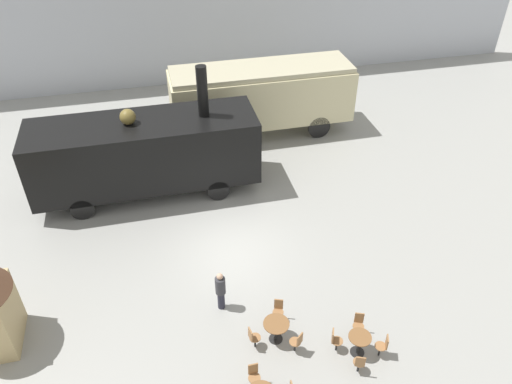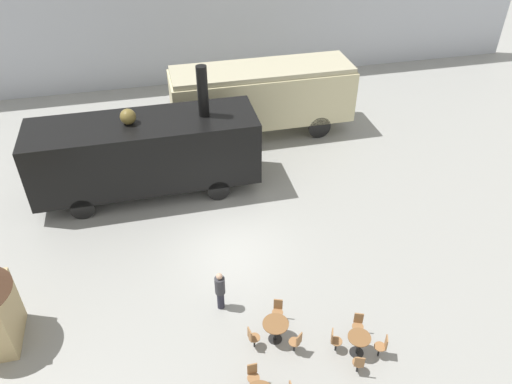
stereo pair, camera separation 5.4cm
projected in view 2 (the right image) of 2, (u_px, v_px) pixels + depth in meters
The scene contains 15 objects.
ground_plane at pixel (230, 245), 19.25m from camera, with size 80.00×80.00×0.00m, color gray.
backdrop_wall at pixel (177, 9), 28.55m from camera, with size 44.00×0.15×9.00m.
passenger_coach_vintage at pixel (262, 94), 25.04m from camera, with size 9.07×2.73×3.55m.
steam_locomotive at pixel (146, 151), 20.88m from camera, with size 9.35×2.82×5.54m.
cafe_table_near at pixel (359, 341), 15.01m from camera, with size 0.70×0.70×0.77m.
cafe_table_far at pixel (276, 327), 15.39m from camera, with size 0.82×0.82×0.76m.
cafe_chair_0 at pixel (383, 345), 14.95m from camera, with size 0.39×0.38×0.87m.
cafe_chair_1 at pixel (358, 323), 15.61m from camera, with size 0.38×0.39×0.87m.
cafe_chair_2 at pixel (334, 339), 15.12m from camera, with size 0.39×0.38×0.87m.
cafe_chair_3 at pixel (359, 363), 14.46m from camera, with size 0.38×0.39×0.87m.
cafe_chair_5 at pixel (253, 374), 14.17m from camera, with size 0.36×0.36×0.87m.
cafe_chair_8 at pixel (278, 309), 16.06m from camera, with size 0.38×0.39×0.87m.
cafe_chair_9 at pixel (252, 337), 15.20m from camera, with size 0.37×0.36×0.87m.
cafe_chair_10 at pixel (297, 342), 15.06m from camera, with size 0.40×0.41×0.87m.
visitor_person at pixel (220, 290), 16.29m from camera, with size 0.34×0.34×1.57m.
Camera 2 is at (-2.25, -14.08, 13.13)m, focal length 35.00 mm.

